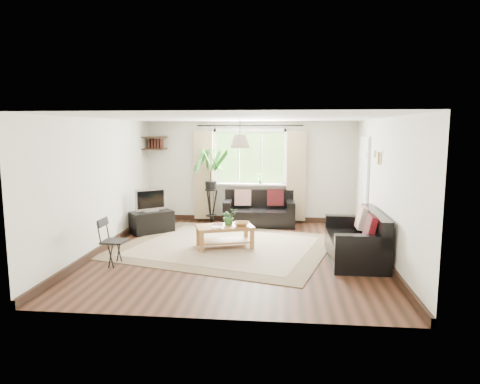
# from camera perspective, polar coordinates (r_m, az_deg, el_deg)

# --- Properties ---
(floor) EXTENTS (5.50, 5.50, 0.00)m
(floor) POSITION_cam_1_polar(r_m,az_deg,el_deg) (7.78, -0.30, -8.10)
(floor) COLOR black
(floor) RESTS_ON ground
(ceiling) EXTENTS (5.50, 5.50, 0.00)m
(ceiling) POSITION_cam_1_polar(r_m,az_deg,el_deg) (7.47, -0.31, 9.86)
(ceiling) COLOR white
(ceiling) RESTS_ON floor
(wall_back) EXTENTS (5.00, 0.02, 2.40)m
(wall_back) POSITION_cam_1_polar(r_m,az_deg,el_deg) (10.25, 1.32, 2.69)
(wall_back) COLOR silver
(wall_back) RESTS_ON floor
(wall_front) EXTENTS (5.00, 0.02, 2.40)m
(wall_front) POSITION_cam_1_polar(r_m,az_deg,el_deg) (4.84, -3.76, -3.53)
(wall_front) COLOR silver
(wall_front) RESTS_ON floor
(wall_left) EXTENTS (0.02, 5.50, 2.40)m
(wall_left) POSITION_cam_1_polar(r_m,az_deg,el_deg) (8.18, -18.00, 0.89)
(wall_left) COLOR silver
(wall_left) RESTS_ON floor
(wall_right) EXTENTS (0.02, 5.50, 2.40)m
(wall_right) POSITION_cam_1_polar(r_m,az_deg,el_deg) (7.68, 18.58, 0.42)
(wall_right) COLOR silver
(wall_right) RESTS_ON floor
(rug) EXTENTS (4.49, 4.12, 0.02)m
(rug) POSITION_cam_1_polar(r_m,az_deg,el_deg) (8.18, -2.07, -7.21)
(rug) COLOR beige
(rug) RESTS_ON floor
(window) EXTENTS (2.50, 0.16, 2.16)m
(window) POSITION_cam_1_polar(r_m,az_deg,el_deg) (10.19, 1.31, 4.63)
(window) COLOR white
(window) RESTS_ON wall_back
(door) EXTENTS (0.06, 0.96, 2.06)m
(door) POSITION_cam_1_polar(r_m,az_deg,el_deg) (9.35, 16.07, 0.61)
(door) COLOR silver
(door) RESTS_ON wall_right
(corner_shelf) EXTENTS (0.50, 0.50, 0.34)m
(corner_shelf) POSITION_cam_1_polar(r_m,az_deg,el_deg) (10.38, -11.33, 6.42)
(corner_shelf) COLOR black
(corner_shelf) RESTS_ON wall_back
(pendant_lamp) EXTENTS (0.36, 0.36, 0.54)m
(pendant_lamp) POSITION_cam_1_polar(r_m,az_deg,el_deg) (7.87, -0.00, 7.23)
(pendant_lamp) COLOR beige
(pendant_lamp) RESTS_ON ceiling
(wall_sconce) EXTENTS (0.12, 0.12, 0.28)m
(wall_sconce) POSITION_cam_1_polar(r_m,az_deg,el_deg) (7.91, 17.78, 4.60)
(wall_sconce) COLOR beige
(wall_sconce) RESTS_ON wall_right
(sofa_back) EXTENTS (1.65, 0.88, 0.76)m
(sofa_back) POSITION_cam_1_polar(r_m,az_deg,el_deg) (9.89, 2.54, -2.31)
(sofa_back) COLOR black
(sofa_back) RESTS_ON floor
(sofa_right) EXTENTS (1.70, 0.86, 0.80)m
(sofa_right) POSITION_cam_1_polar(r_m,az_deg,el_deg) (7.52, 15.06, -5.81)
(sofa_right) COLOR black
(sofa_right) RESTS_ON floor
(coffee_table) EXTENTS (1.17, 0.88, 0.42)m
(coffee_table) POSITION_cam_1_polar(r_m,az_deg,el_deg) (8.05, -2.05, -5.97)
(coffee_table) COLOR olive
(coffee_table) RESTS_ON floor
(table_plant) EXTENTS (0.38, 0.37, 0.32)m
(table_plant) POSITION_cam_1_polar(r_m,az_deg,el_deg) (8.03, -1.47, -3.28)
(table_plant) COLOR #2F6327
(table_plant) RESTS_ON coffee_table
(bowl) EXTENTS (0.30, 0.30, 0.07)m
(bowl) POSITION_cam_1_polar(r_m,az_deg,el_deg) (7.97, 0.21, -4.28)
(bowl) COLOR #9D6D36
(bowl) RESTS_ON coffee_table
(book_a) EXTENTS (0.21, 0.27, 0.02)m
(book_a) POSITION_cam_1_polar(r_m,az_deg,el_deg) (7.86, -3.81, -4.67)
(book_a) COLOR white
(book_a) RESTS_ON coffee_table
(book_b) EXTENTS (0.19, 0.25, 0.02)m
(book_b) POSITION_cam_1_polar(r_m,az_deg,el_deg) (8.07, -3.67, -4.32)
(book_b) COLOR #552622
(book_b) RESTS_ON coffee_table
(tv_stand) EXTENTS (0.98, 0.93, 0.47)m
(tv_stand) POSITION_cam_1_polar(r_m,az_deg,el_deg) (9.42, -11.68, -3.93)
(tv_stand) COLOR black
(tv_stand) RESTS_ON floor
(tv) EXTENTS (0.65, 0.59, 0.51)m
(tv) POSITION_cam_1_polar(r_m,az_deg,el_deg) (9.33, -11.87, -1.00)
(tv) COLOR #A5A5AA
(tv) RESTS_ON tv_stand
(palm_stand) EXTENTS (0.80, 0.80, 1.78)m
(palm_stand) POSITION_cam_1_polar(r_m,az_deg,el_deg) (9.99, -3.90, 0.75)
(palm_stand) COLOR black
(palm_stand) RESTS_ON floor
(folding_chair) EXTENTS (0.41, 0.41, 0.77)m
(folding_chair) POSITION_cam_1_polar(r_m,az_deg,el_deg) (7.28, -16.40, -6.42)
(folding_chair) COLOR black
(folding_chair) RESTS_ON floor
(sill_plant) EXTENTS (0.14, 0.10, 0.27)m
(sill_plant) POSITION_cam_1_polar(r_m,az_deg,el_deg) (10.13, 2.68, 1.85)
(sill_plant) COLOR #2D6023
(sill_plant) RESTS_ON window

